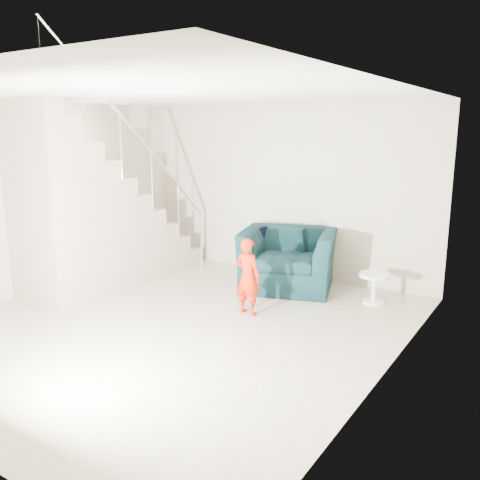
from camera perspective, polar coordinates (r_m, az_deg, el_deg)
name	(u,v)px	position (r m, az deg, el deg)	size (l,w,h in m)	color
floor	(176,325)	(6.26, -7.24, -9.46)	(5.50, 5.50, 0.00)	gray
ceiling	(169,93)	(5.83, -7.98, 16.03)	(5.50, 5.50, 0.00)	silver
back_wall	(285,191)	(8.16, 5.06, 5.51)	(5.00, 5.00, 0.00)	#B1AC90
left_wall	(37,199)	(7.74, -21.88, 4.30)	(5.50, 5.50, 0.00)	#B1AC90
right_wall	(388,240)	(4.70, 16.33, 0.01)	(5.50, 5.50, 0.00)	#B1AC90
armchair	(288,259)	(7.54, 5.42, -2.13)	(1.34, 1.17, 0.87)	black
toddler	(248,276)	(6.43, 0.88, -4.11)	(0.36, 0.24, 0.99)	#AE0D05
side_table	(374,283)	(7.10, 14.84, -4.73)	(0.41, 0.41, 0.41)	white
staircase	(93,224)	(7.75, -16.18, 1.69)	(1.02, 3.03, 3.62)	#ADA089
cushion	(293,239)	(7.77, 5.95, 0.12)	(0.40, 0.12, 0.39)	black
throw	(259,246)	(7.83, 2.14, -0.71)	(0.05, 0.51, 0.58)	black
phone	(252,250)	(6.27, 1.35, -1.08)	(0.02, 0.05, 0.10)	black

